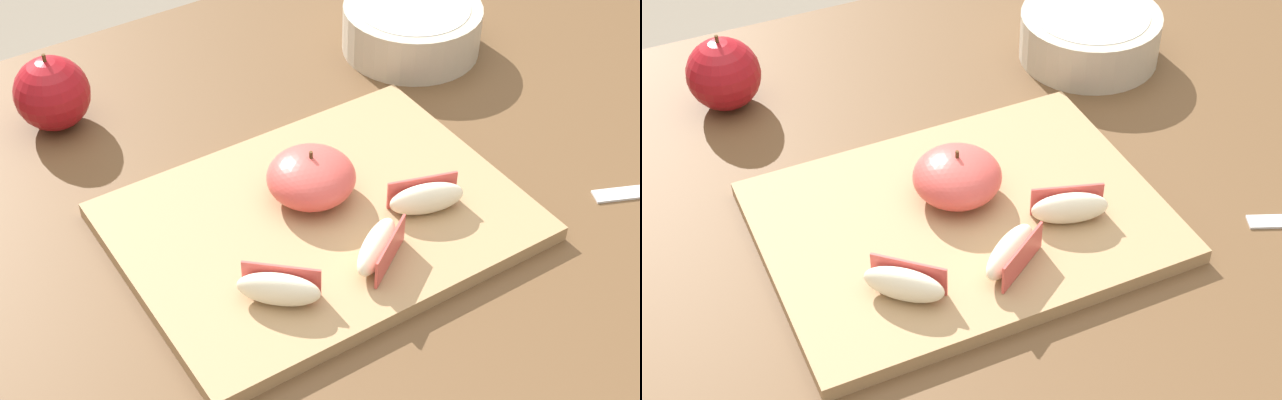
{
  "view_description": "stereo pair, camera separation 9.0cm",
  "coord_description": "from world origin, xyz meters",
  "views": [
    {
      "loc": [
        -0.43,
        -0.59,
        1.35
      ],
      "look_at": [
        -0.07,
        -0.02,
        0.76
      ],
      "focal_mm": 53.58,
      "sensor_mm": 36.0,
      "label": 1
    },
    {
      "loc": [
        -0.36,
        -0.63,
        1.35
      ],
      "look_at": [
        -0.07,
        -0.02,
        0.76
      ],
      "focal_mm": 53.58,
      "sensor_mm": 36.0,
      "label": 2
    }
  ],
  "objects": [
    {
      "name": "apple_wedge_back",
      "position": [
        -0.16,
        -0.1,
        0.76
      ],
      "size": [
        0.07,
        0.07,
        0.03
      ],
      "color": "#F4EACC",
      "rests_on": "cutting_board"
    },
    {
      "name": "cutting_board",
      "position": [
        -0.07,
        -0.02,
        0.73
      ],
      "size": [
        0.38,
        0.28,
        0.02
      ],
      "color": "#A37F56",
      "rests_on": "dining_table"
    },
    {
      "name": "dining_table",
      "position": [
        0.0,
        0.0,
        0.63
      ],
      "size": [
        1.31,
        0.86,
        0.72
      ],
      "color": "brown",
      "rests_on": "ground_plane"
    },
    {
      "name": "ceramic_fruit_bowl",
      "position": [
        0.2,
        0.19,
        0.75
      ],
      "size": [
        0.17,
        0.17,
        0.06
      ],
      "color": "#BCB29E",
      "rests_on": "dining_table"
    },
    {
      "name": "apple_wedge_right",
      "position": [
        -0.06,
        -0.1,
        0.76
      ],
      "size": [
        0.07,
        0.06,
        0.03
      ],
      "color": "#F4EACC",
      "rests_on": "cutting_board"
    },
    {
      "name": "apple_half_skin_up",
      "position": [
        -0.06,
        0.01,
        0.76
      ],
      "size": [
        0.09,
        0.09,
        0.05
      ],
      "color": "#D14C47",
      "rests_on": "cutting_board"
    },
    {
      "name": "apple_wedge_front",
      "position": [
        0.02,
        -0.07,
        0.76
      ],
      "size": [
        0.08,
        0.05,
        0.03
      ],
      "color": "#F4EACC",
      "rests_on": "cutting_board"
    },
    {
      "name": "whole_apple_red_delicious",
      "position": [
        -0.22,
        0.27,
        0.76
      ],
      "size": [
        0.08,
        0.08,
        0.09
      ],
      "color": "maroon",
      "rests_on": "dining_table"
    }
  ]
}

